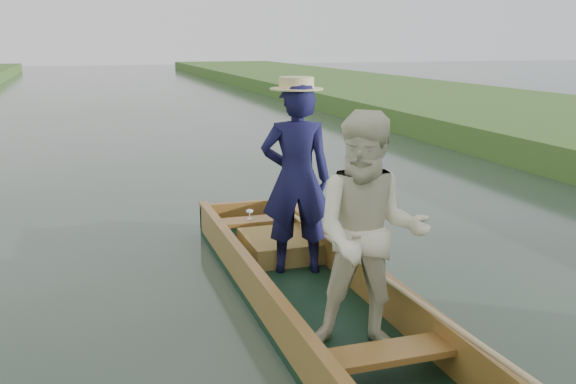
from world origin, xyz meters
name	(u,v)px	position (x,y,z in m)	size (l,w,h in m)	color
ground	(308,305)	(0.00, 0.00, 0.00)	(120.00, 120.00, 0.00)	#283D30
punt	(324,236)	(0.08, -0.20, 0.72)	(1.20, 5.19, 2.04)	black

